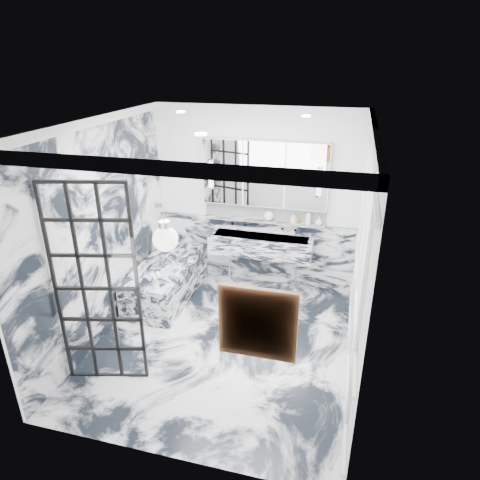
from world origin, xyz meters
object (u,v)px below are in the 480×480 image
(crittall_door, at_px, (97,289))
(trough_sink, at_px, (261,245))
(mirror_cabinet, at_px, (265,174))
(bathtub, at_px, (167,280))

(crittall_door, height_order, trough_sink, crittall_door)
(trough_sink, xyz_separation_m, mirror_cabinet, (-0.00, 0.17, 1.09))
(crittall_door, xyz_separation_m, mirror_cabinet, (1.26, 2.67, 0.65))
(trough_sink, distance_m, bathtub, 1.55)
(mirror_cabinet, height_order, bathtub, mirror_cabinet)
(crittall_door, distance_m, bathtub, 2.05)
(trough_sink, bearing_deg, bathtub, -153.52)
(trough_sink, height_order, mirror_cabinet, mirror_cabinet)
(crittall_door, bearing_deg, mirror_cabinet, 51.21)
(trough_sink, bearing_deg, mirror_cabinet, 90.00)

